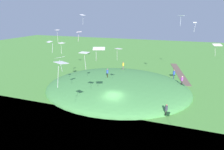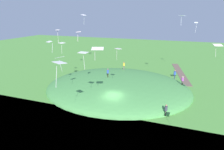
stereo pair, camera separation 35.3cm
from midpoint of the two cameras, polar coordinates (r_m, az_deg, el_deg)
ground_plane at (r=29.87m, az=0.62°, el=-8.75°), size 160.00×160.00×0.00m
grass_hill at (r=36.72m, az=1.79°, el=-3.67°), size 23.05×26.19×4.12m
dirt_path at (r=48.32m, az=19.11°, el=0.53°), size 17.67×5.11×0.04m
person_on_hilltop at (r=35.73m, az=-0.91°, el=0.90°), size 0.50×0.50×1.61m
person_near_shore at (r=27.37m, az=15.53°, el=-9.25°), size 0.40×0.40×1.60m
person_with_child at (r=42.01m, az=3.67°, el=2.92°), size 0.47×0.47×1.68m
person_walking_path at (r=40.66m, az=17.71°, el=0.44°), size 0.45×0.45×1.81m
person_watching_kites at (r=37.13m, az=19.76°, el=-1.26°), size 0.55×0.55×1.61m
kite_0 at (r=30.90m, az=28.23°, el=7.44°), size 1.15×1.37×1.77m
kite_1 at (r=42.94m, az=23.08°, el=13.32°), size 0.46×0.66×1.99m
kite_2 at (r=26.05m, az=-17.02°, el=8.88°), size 0.79×0.89×1.47m
kite_4 at (r=16.88m, az=-14.27°, el=3.16°), size 1.19×1.35×2.19m
kite_5 at (r=33.48m, az=19.61°, el=15.54°), size 1.06×1.10×1.53m
kite_6 at (r=24.93m, az=2.13°, el=7.31°), size 0.90×1.00×1.52m
kite_7 at (r=32.11m, az=-13.79°, el=8.74°), size 1.11×0.85×1.71m
kite_8 at (r=22.81m, az=-9.07°, el=11.97°), size 0.97×0.86×1.10m
kite_9 at (r=18.65m, az=-3.63°, el=7.46°), size 1.10×1.31×1.23m
kite_10 at (r=19.86m, az=-7.71°, el=6.12°), size 0.72×0.98×1.73m
kite_12 at (r=25.68m, az=-14.31°, el=4.71°), size 1.20×1.01×2.00m
kite_13 at (r=47.00m, az=-7.86°, el=16.50°), size 1.30×0.97×2.27m
kite_14 at (r=31.70m, az=-14.92°, el=11.90°), size 0.63×0.77×2.18m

